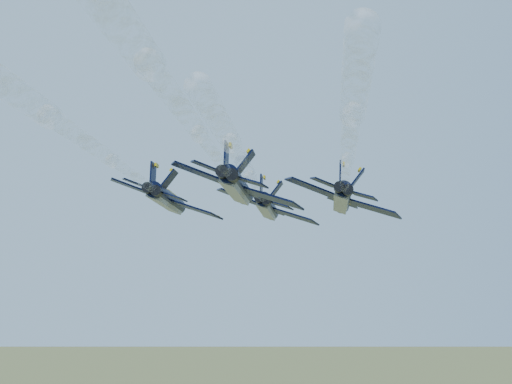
{
  "coord_description": "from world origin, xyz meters",
  "views": [
    {
      "loc": [
        -2.97,
        -91.78,
        90.7
      ],
      "look_at": [
        0.84,
        5.6,
        101.06
      ],
      "focal_mm": 55.0,
      "sensor_mm": 36.0,
      "label": 1
    }
  ],
  "objects_px": {
    "jet_left": "(168,199)",
    "jet_right": "(343,199)",
    "jet_slot": "(238,187)",
    "jet_lead": "(268,207)"
  },
  "relations": [
    {
      "from": "jet_slot",
      "to": "jet_left",
      "type": "bearing_deg",
      "value": 128.7
    },
    {
      "from": "jet_slot",
      "to": "jet_right",
      "type": "bearing_deg",
      "value": 51.98
    },
    {
      "from": "jet_right",
      "to": "jet_left",
      "type": "bearing_deg",
      "value": -176.36
    },
    {
      "from": "jet_lead",
      "to": "jet_right",
      "type": "xyz_separation_m",
      "value": [
        8.47,
        -12.41,
        0.0
      ]
    },
    {
      "from": "jet_lead",
      "to": "jet_left",
      "type": "distance_m",
      "value": 16.91
    },
    {
      "from": "jet_left",
      "to": "jet_lead",
      "type": "bearing_deg",
      "value": 47.55
    },
    {
      "from": "jet_left",
      "to": "jet_right",
      "type": "height_order",
      "value": "same"
    },
    {
      "from": "jet_left",
      "to": "jet_right",
      "type": "relative_size",
      "value": 1.0
    },
    {
      "from": "jet_right",
      "to": "jet_slot",
      "type": "xyz_separation_m",
      "value": [
        -13.05,
        -12.6,
        0.0
      ]
    },
    {
      "from": "jet_lead",
      "to": "jet_right",
      "type": "relative_size",
      "value": 1.0
    }
  ]
}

